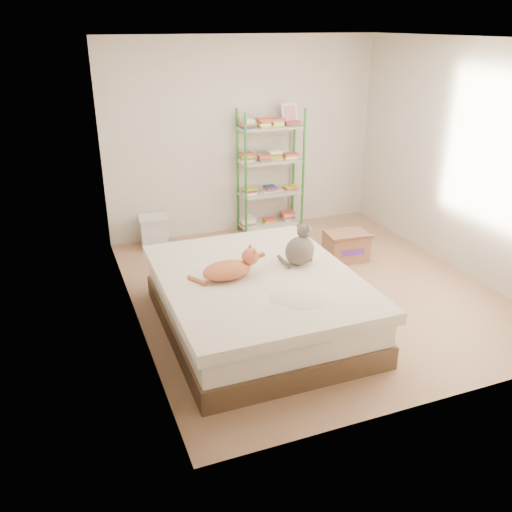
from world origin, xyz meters
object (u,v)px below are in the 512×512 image
shelf_unit (271,171)px  orange_cat (227,268)px  grey_cat (300,245)px  bed (258,302)px  cardboard_box (346,246)px  white_bin (154,231)px

shelf_unit → orange_cat: bearing=-120.8°
shelf_unit → grey_cat: bearing=-105.9°
bed → cardboard_box: 1.99m
orange_cat → grey_cat: size_ratio=1.36×
orange_cat → bed: bearing=-7.6°
orange_cat → shelf_unit: size_ratio=0.32×
grey_cat → cardboard_box: (1.15, 1.05, -0.59)m
white_bin → orange_cat: bearing=-84.6°
cardboard_box → white_bin: 2.49m
grey_cat → cardboard_box: size_ratio=0.76×
shelf_unit → white_bin: (-1.66, -0.03, -0.65)m
orange_cat → shelf_unit: shelf_unit is taller
bed → white_bin: bed is taller
orange_cat → white_bin: orange_cat is taller
bed → orange_cat: size_ratio=4.04×
bed → grey_cat: grey_cat is taller
grey_cat → white_bin: size_ratio=0.95×
shelf_unit → white_bin: bearing=-178.9°
bed → orange_cat: bearing=175.1°
orange_cat → white_bin: bearing=93.0°
grey_cat → white_bin: bearing=-6.5°
cardboard_box → white_bin: white_bin is taller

